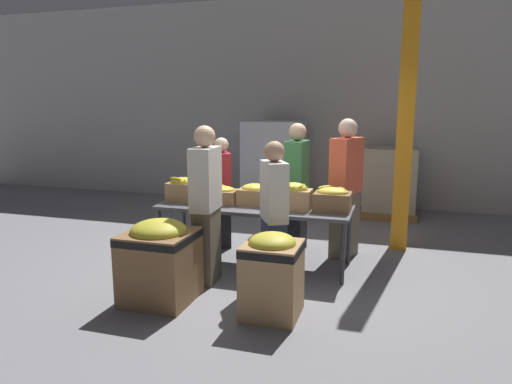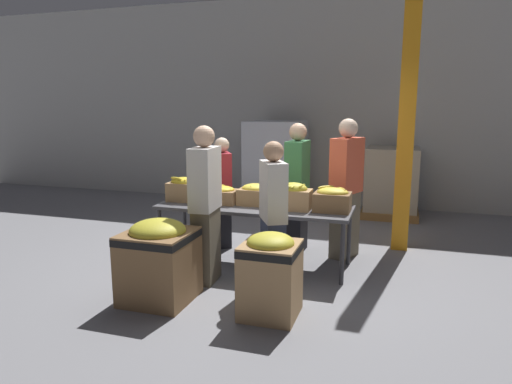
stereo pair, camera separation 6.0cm
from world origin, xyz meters
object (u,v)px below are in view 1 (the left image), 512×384
(banana_box_3, at_px, (294,196))
(volunteer_0, at_px, (346,189))
(volunteer_1, at_px, (274,217))
(pallet_stack_0, at_px, (389,183))
(sorting_table, at_px, (254,210))
(pallet_stack_1, at_px, (274,167))
(volunteer_3, at_px, (206,206))
(volunteer_4, at_px, (222,193))
(banana_box_2, at_px, (255,194))
(banana_box_0, at_px, (184,189))
(donation_bin_0, at_px, (160,258))
(donation_bin_1, at_px, (272,272))
(banana_box_1, at_px, (221,195))
(support_pillar, at_px, (407,101))
(volunteer_2, at_px, (297,189))
(banana_box_4, at_px, (333,199))

(banana_box_3, distance_m, volunteer_0, 0.87)
(volunteer_1, distance_m, pallet_stack_0, 3.96)
(sorting_table, relative_size, pallet_stack_1, 1.41)
(volunteer_1, distance_m, pallet_stack_1, 3.73)
(volunteer_3, xyz_separation_m, volunteer_4, (-0.31, 1.28, -0.11))
(sorting_table, bearing_deg, banana_box_2, 99.70)
(volunteer_1, bearing_deg, volunteer_4, 11.87)
(volunteer_0, bearing_deg, sorting_table, -36.13)
(banana_box_2, distance_m, volunteer_3, 0.84)
(sorting_table, xyz_separation_m, volunteer_0, (1.02, 0.64, 0.20))
(banana_box_0, relative_size, banana_box_2, 1.06)
(donation_bin_0, relative_size, donation_bin_1, 1.05)
(banana_box_3, distance_m, volunteer_4, 1.33)
(banana_box_0, distance_m, banana_box_2, 0.92)
(pallet_stack_1, bearing_deg, banana_box_3, -71.21)
(volunteer_4, bearing_deg, banana_box_1, -10.01)
(banana_box_3, height_order, donation_bin_0, banana_box_3)
(volunteer_0, height_order, support_pillar, support_pillar)
(banana_box_2, distance_m, donation_bin_0, 1.56)
(banana_box_3, bearing_deg, donation_bin_1, -86.57)
(volunteer_2, distance_m, donation_bin_0, 2.23)
(banana_box_3, height_order, volunteer_1, volunteer_1)
(donation_bin_1, height_order, pallet_stack_0, pallet_stack_0)
(banana_box_0, relative_size, pallet_stack_0, 0.34)
(banana_box_0, xyz_separation_m, volunteer_0, (1.96, 0.63, -0.01))
(banana_box_4, bearing_deg, sorting_table, -179.97)
(banana_box_2, distance_m, pallet_stack_0, 3.43)
(banana_box_0, height_order, banana_box_4, banana_box_0)
(volunteer_3, bearing_deg, donation_bin_1, -128.30)
(sorting_table, bearing_deg, support_pillar, 35.36)
(pallet_stack_0, bearing_deg, banana_box_0, -128.32)
(banana_box_0, relative_size, volunteer_4, 0.27)
(volunteer_2, bearing_deg, banana_box_2, -31.27)
(sorting_table, height_order, banana_box_3, banana_box_3)
(sorting_table, distance_m, banana_box_1, 0.47)
(banana_box_1, relative_size, banana_box_3, 1.00)
(donation_bin_1, bearing_deg, volunteer_4, 122.86)
(banana_box_1, relative_size, volunteer_0, 0.23)
(pallet_stack_1, bearing_deg, volunteer_3, -87.14)
(banana_box_3, height_order, volunteer_4, volunteer_4)
(donation_bin_1, bearing_deg, sorting_table, 113.75)
(banana_box_3, xyz_separation_m, banana_box_4, (0.45, 0.05, -0.02))
(sorting_table, distance_m, donation_bin_0, 1.44)
(pallet_stack_1, bearing_deg, pallet_stack_0, 5.13)
(volunteer_3, bearing_deg, banana_box_2, -27.58)
(banana_box_1, xyz_separation_m, volunteer_3, (0.09, -0.70, 0.01))
(banana_box_4, bearing_deg, banana_box_0, 179.77)
(banana_box_2, bearing_deg, volunteer_4, 141.32)
(donation_bin_0, bearing_deg, banana_box_1, 83.36)
(sorting_table, bearing_deg, banana_box_0, 179.50)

